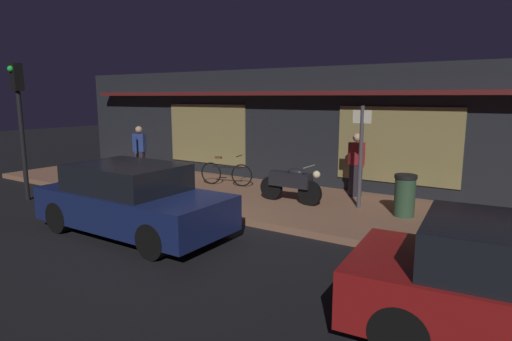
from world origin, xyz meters
name	(u,v)px	position (x,y,z in m)	size (l,w,h in m)	color
ground_plane	(175,229)	(0.00, 0.00, 0.00)	(60.00, 60.00, 0.00)	black
sidewalk_slab	(253,198)	(0.00, 3.00, 0.07)	(18.00, 4.00, 0.15)	#8C6047
storefront_building	(310,126)	(0.00, 6.39, 1.80)	(18.00, 3.30, 3.60)	black
motorcycle	(291,183)	(1.24, 2.84, 0.65)	(1.70, 0.55, 0.97)	black
bicycle_parked	(226,173)	(-1.38, 3.65, 0.51)	(1.63, 0.50, 0.91)	black
person_photographer	(140,151)	(-4.51, 3.16, 1.03)	(0.43, 0.60, 1.67)	#28232D
person_bystander	(356,163)	(2.34, 4.37, 1.03)	(0.55, 0.44, 1.67)	#28232D
sign_post	(361,151)	(2.83, 3.27, 1.51)	(0.44, 0.09, 2.40)	#47474C
trash_bin	(405,195)	(3.92, 3.10, 0.62)	(0.48, 0.48, 0.93)	#2D4C33
traffic_light_pole	(19,107)	(-5.13, -0.28, 2.48)	(0.24, 0.33, 3.60)	black
parked_car_near	(132,200)	(-0.53, -0.66, 0.70)	(4.10, 1.79, 1.42)	black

